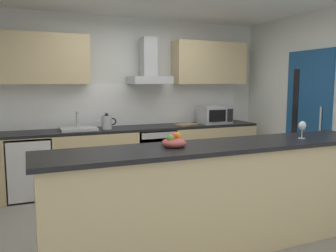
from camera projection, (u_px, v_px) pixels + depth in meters
ground at (178, 220)px, 3.99m from camera, size 5.56×4.69×0.02m
wall_back at (130, 100)px, 5.57m from camera, size 5.56×0.12×2.60m
wall_right at (333, 103)px, 4.72m from camera, size 0.12×4.69×2.60m
backsplash_tile at (132, 105)px, 5.51m from camera, size 3.87×0.02×0.66m
counter_back at (138, 156)px, 5.33m from camera, size 4.01×0.60×0.90m
counter_island at (221, 196)px, 3.23m from camera, size 3.37×0.64×1.01m
upper_cabinets at (134, 61)px, 5.28m from camera, size 3.96×0.32×0.70m
side_door at (307, 120)px, 5.06m from camera, size 0.08×0.85×2.05m
oven at (153, 154)px, 5.39m from camera, size 0.60×0.62×0.80m
refrigerator at (29, 167)px, 4.70m from camera, size 0.58×0.60×0.85m
microwave at (215, 115)px, 5.72m from camera, size 0.50×0.38×0.30m
sink at (78, 128)px, 4.91m from camera, size 0.50×0.40×0.26m
kettle at (107, 122)px, 5.02m from camera, size 0.29×0.15×0.24m
range_hood at (149, 69)px, 5.35m from camera, size 0.62×0.45×0.72m
wine_glass at (302, 126)px, 3.46m from camera, size 0.08×0.08×0.18m
fruit_bowl at (174, 142)px, 3.02m from camera, size 0.22×0.22×0.13m
chopping_board at (186, 124)px, 5.53m from camera, size 0.39×0.31×0.02m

